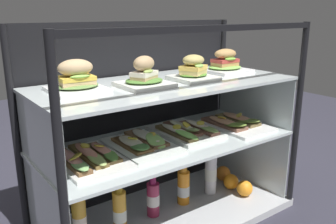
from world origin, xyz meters
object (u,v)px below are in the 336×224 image
open_sandwich_tray_mid_left (141,143)px  juice_bottle_back_left (120,210)px  open_sandwich_tray_far_left (88,158)px  open_sandwich_tray_center (235,123)px  open_sandwich_tray_far_right (186,130)px  orange_fruit_beside_bottles (231,182)px  juice_bottle_back_right (79,218)px  juice_bottle_tucked_behind (211,174)px  orange_fruit_rolled_forward (223,173)px  orange_fruit_near_left_post (245,188)px  plated_roll_sandwich_far_left (225,64)px  juice_bottle_front_left_end (183,187)px  plated_roll_sandwich_mid_right (144,77)px  plated_roll_sandwich_right_of_center (76,79)px  juice_bottle_front_second (153,198)px  plated_roll_sandwich_mid_left (193,70)px

open_sandwich_tray_mid_left → juice_bottle_back_left: bearing=173.0°
open_sandwich_tray_far_left → open_sandwich_tray_center: 0.77m
open_sandwich_tray_far_right → orange_fruit_beside_bottles: bearing=-4.2°
juice_bottle_back_right → open_sandwich_tray_center: bearing=-5.8°
juice_bottle_tucked_behind → orange_fruit_beside_bottles: size_ratio=3.15×
orange_fruit_rolled_forward → open_sandwich_tray_far_right: bearing=-167.2°
juice_bottle_tucked_behind → orange_fruit_beside_bottles: bearing=-15.9°
juice_bottle_back_right → orange_fruit_near_left_post: size_ratio=3.10×
open_sandwich_tray_mid_left → orange_fruit_rolled_forward: open_sandwich_tray_mid_left is taller
plated_roll_sandwich_far_left → juice_bottle_back_left: bearing=-176.8°
open_sandwich_tray_far_right → juice_bottle_front_left_end: 0.29m
orange_fruit_near_left_post → juice_bottle_back_right: bearing=169.6°
plated_roll_sandwich_mid_right → juice_bottle_back_left: 0.58m
open_sandwich_tray_center → plated_roll_sandwich_right_of_center: bearing=173.6°
open_sandwich_tray_far_left → plated_roll_sandwich_far_left: bearing=4.9°
juice_bottle_front_left_end → orange_fruit_beside_bottles: bearing=-6.4°
plated_roll_sandwich_right_of_center → juice_bottle_front_left_end: plated_roll_sandwich_right_of_center is taller
plated_roll_sandwich_mid_right → plated_roll_sandwich_far_left: plated_roll_sandwich_mid_right is taller
juice_bottle_back_left → juice_bottle_tucked_behind: size_ratio=0.88×
orange_fruit_beside_bottles → plated_roll_sandwich_mid_right: bearing=-178.0°
open_sandwich_tray_far_left → juice_bottle_front_second: bearing=6.9°
orange_fruit_near_left_post → orange_fruit_rolled_forward: same height
plated_roll_sandwich_right_of_center → open_sandwich_tray_far_left: bearing=-90.8°
juice_bottle_front_left_end → orange_fruit_beside_bottles: 0.30m
plated_roll_sandwich_mid_right → orange_fruit_near_left_post: bearing=-7.9°
orange_fruit_beside_bottles → orange_fruit_near_left_post: 0.10m
plated_roll_sandwich_mid_right → plated_roll_sandwich_mid_left: (0.25, -0.00, 0.00)m
open_sandwich_tray_center → orange_fruit_beside_bottles: 0.34m
juice_bottle_back_right → plated_roll_sandwich_right_of_center: bearing=10.9°
open_sandwich_tray_far_right → juice_bottle_tucked_behind: size_ratio=1.31×
juice_bottle_front_left_end → juice_bottle_tucked_behind: size_ratio=0.83×
plated_roll_sandwich_mid_left → plated_roll_sandwich_mid_right: bearing=179.2°
plated_roll_sandwich_mid_left → orange_fruit_beside_bottles: size_ratio=2.20×
plated_roll_sandwich_mid_right → orange_fruit_rolled_forward: (0.58, 0.12, -0.62)m
plated_roll_sandwich_right_of_center → orange_fruit_near_left_post: bearing=-11.2°
open_sandwich_tray_far_right → juice_bottle_front_left_end: size_ratio=1.57×
juice_bottle_back_left → orange_fruit_beside_bottles: juice_bottle_back_left is taller
open_sandwich_tray_center → juice_bottle_tucked_behind: bearing=147.8°
open_sandwich_tray_far_right → juice_bottle_back_left: 0.46m
open_sandwich_tray_center → juice_bottle_front_left_end: (-0.27, 0.06, -0.29)m
open_sandwich_tray_center → juice_bottle_back_right: 0.85m
plated_roll_sandwich_far_left → juice_bottle_tucked_behind: size_ratio=0.82×
plated_roll_sandwich_mid_right → open_sandwich_tray_far_left: plated_roll_sandwich_mid_right is taller
orange_fruit_near_left_post → juice_bottle_tucked_behind: bearing=132.4°
juice_bottle_back_right → juice_bottle_tucked_behind: bearing=-1.8°
open_sandwich_tray_mid_left → juice_bottle_back_right: (-0.28, 0.05, -0.28)m
open_sandwich_tray_center → juice_bottle_front_second: open_sandwich_tray_center is taller
plated_roll_sandwich_mid_left → juice_bottle_back_right: bearing=171.6°
orange_fruit_beside_bottles → juice_bottle_back_left: bearing=178.0°
plated_roll_sandwich_far_left → open_sandwich_tray_mid_left: (-0.52, -0.05, -0.28)m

